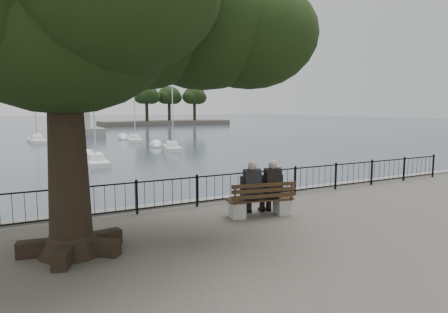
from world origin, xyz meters
TOP-DOWN VIEW (x-y plane):
  - harbor at (0.00, 3.00)m, footprint 260.00×260.00m
  - railing at (0.00, 2.50)m, footprint 22.06×0.06m
  - bench at (0.22, 0.55)m, footprint 2.08×0.95m
  - person_left at (-0.05, 0.72)m, footprint 0.56×0.89m
  - person_right at (0.59, 0.60)m, footprint 0.56×0.89m
  - tree at (-4.40, 0.08)m, footprint 10.12×7.07m
  - lion_monument at (2.00, 49.94)m, footprint 5.78×5.78m
  - sailboat_b at (-1.02, 21.37)m, footprint 1.49×5.10m
  - sailboat_d at (7.67, 28.43)m, footprint 2.57×5.13m
  - sailboat_g at (6.92, 39.83)m, footprint 2.69×5.49m
  - sailboat_h at (-3.98, 43.66)m, footprint 2.12×5.70m
  - far_shore at (25.54, 79.46)m, footprint 30.00×8.60m

SIDE VIEW (x-z plane):
  - sailboat_d at x=7.67m, z-range -4.88..3.43m
  - sailboat_g at x=6.92m, z-range -5.70..4.31m
  - sailboat_b at x=-1.02m, z-range -5.65..4.26m
  - sailboat_h at x=-3.98m, z-range -7.05..5.78m
  - harbor at x=0.00m, z-range -1.10..0.10m
  - bench at x=0.22m, z-range -0.16..0.90m
  - railing at x=0.00m, z-range 0.06..1.06m
  - person_left at x=-0.05m, z-range -0.07..1.61m
  - person_right at x=0.59m, z-range -0.07..1.61m
  - lion_monument at x=2.00m, z-range -3.15..5.43m
  - far_shore at x=25.54m, z-range -1.59..7.59m
  - tree at x=-4.40m, z-range 1.30..9.57m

